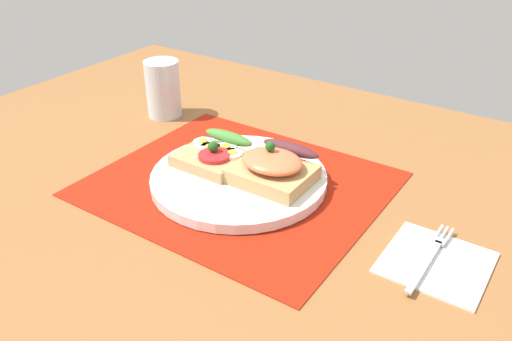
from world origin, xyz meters
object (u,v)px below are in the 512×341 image
at_px(sandwich_salmon, 274,167).
at_px(drinking_glass, 163,89).
at_px(napkin, 436,261).
at_px(plate, 239,178).
at_px(fork, 431,255).
at_px(sandwich_egg_tomato, 215,154).

height_order(sandwich_salmon, drinking_glass, drinking_glass).
height_order(napkin, drinking_glass, drinking_glass).
bearing_deg(plate, fork, -2.93).
bearing_deg(fork, sandwich_salmon, 172.85).
xyz_separation_m(napkin, drinking_glass, (-0.55, 0.14, 0.05)).
relative_size(plate, sandwich_salmon, 2.35).
bearing_deg(drinking_glass, plate, -26.07).
bearing_deg(sandwich_salmon, fork, -7.15).
xyz_separation_m(plate, sandwich_salmon, (0.05, 0.01, 0.03)).
bearing_deg(sandwich_egg_tomato, plate, -10.58).
relative_size(sandwich_egg_tomato, fork, 0.69).
xyz_separation_m(plate, drinking_glass, (-0.26, 0.13, 0.04)).
relative_size(napkin, fork, 0.81).
distance_m(sandwich_egg_tomato, drinking_glass, 0.24).
bearing_deg(napkin, sandwich_salmon, 172.66).
relative_size(fork, drinking_glass, 1.38).
xyz_separation_m(napkin, fork, (-0.01, 0.00, 0.00)).
bearing_deg(sandwich_egg_tomato, sandwich_salmon, 3.23).
bearing_deg(napkin, drinking_glass, 165.45).
xyz_separation_m(sandwich_salmon, napkin, (0.24, -0.03, -0.03)).
distance_m(sandwich_egg_tomato, napkin, 0.35).
bearing_deg(napkin, fork, 166.84).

